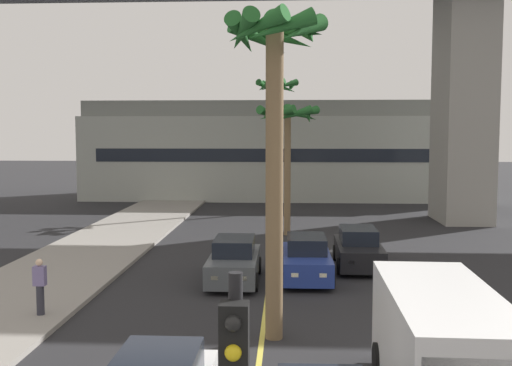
# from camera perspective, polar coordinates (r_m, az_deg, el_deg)

# --- Properties ---
(lane_stripe_center) EXTENTS (0.14, 56.00, 0.01)m
(lane_stripe_center) POSITION_cam_1_polar(r_m,az_deg,el_deg) (22.82, 1.35, -8.68)
(lane_stripe_center) COLOR #DBCC4C
(lane_stripe_center) RESTS_ON ground
(pier_building_backdrop) EXTENTS (31.00, 8.04, 7.74)m
(pier_building_backdrop) POSITION_cam_1_polar(r_m,az_deg,el_deg) (48.82, 2.28, 3.09)
(pier_building_backdrop) COLOR #ADB2A8
(pier_building_backdrop) RESTS_ON ground
(car_queue_front) EXTENTS (1.86, 4.11, 1.56)m
(car_queue_front) POSITION_cam_1_polar(r_m,az_deg,el_deg) (22.07, 4.84, -7.26)
(car_queue_front) COLOR navy
(car_queue_front) RESTS_ON ground
(car_queue_second) EXTENTS (1.89, 4.13, 1.56)m
(car_queue_second) POSITION_cam_1_polar(r_m,az_deg,el_deg) (24.17, 9.73, -6.24)
(car_queue_second) COLOR black
(car_queue_second) RESTS_ON ground
(car_queue_fifth) EXTENTS (1.85, 4.11, 1.56)m
(car_queue_fifth) POSITION_cam_1_polar(r_m,az_deg,el_deg) (21.61, -2.10, -7.51)
(car_queue_fifth) COLOR #4C5156
(car_queue_fifth) RESTS_ON ground
(delivery_van) EXTENTS (2.25, 5.29, 2.36)m
(delivery_van) POSITION_cam_1_polar(r_m,az_deg,el_deg) (12.30, 17.30, -14.71)
(delivery_van) COLOR white
(delivery_van) RESTS_ON ground
(palm_tree_near_median) EXTENTS (3.29, 3.33, 6.79)m
(palm_tree_near_median) POSITION_cam_1_polar(r_m,az_deg,el_deg) (30.87, 3.01, 5.65)
(palm_tree_near_median) COLOR brown
(palm_tree_near_median) RESTS_ON ground
(palm_tree_mid_median) EXTENTS (2.88, 2.89, 8.90)m
(palm_tree_mid_median) POSITION_cam_1_polar(r_m,az_deg,el_deg) (39.74, 2.03, 7.75)
(palm_tree_mid_median) COLOR brown
(palm_tree_mid_median) RESTS_ON ground
(palm_tree_far_median) EXTENTS (2.67, 2.71, 8.43)m
(palm_tree_far_median) POSITION_cam_1_polar(r_m,az_deg,el_deg) (15.23, 1.79, 9.31)
(palm_tree_far_median) COLOR brown
(palm_tree_far_median) RESTS_ON ground
(pedestrian_near_crosswalk) EXTENTS (0.34, 0.22, 1.62)m
(pedestrian_near_crosswalk) POSITION_cam_1_polar(r_m,az_deg,el_deg) (18.33, -19.92, -9.19)
(pedestrian_near_crosswalk) COLOR #2D2D38
(pedestrian_near_crosswalk) RESTS_ON sidewalk_left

